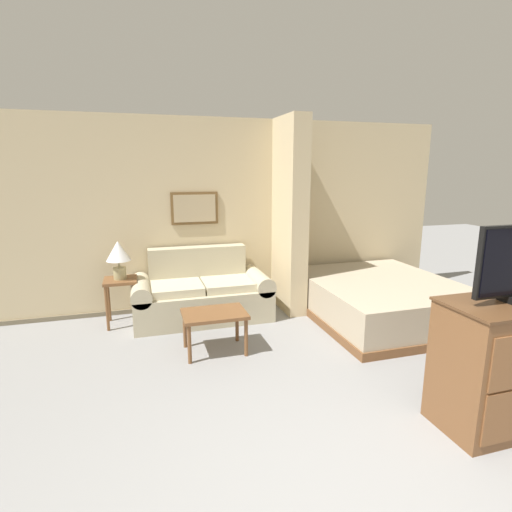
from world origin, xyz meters
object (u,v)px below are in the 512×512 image
Objects in this scene: table_lamp at (118,254)px; bed at (380,298)px; coffee_table at (214,317)px; couch at (202,294)px; tv_dresser at (509,364)px.

table_lamp is 0.23× the size of bed.
coffee_table is 1.40× the size of table_lamp.
table_lamp reaches higher than couch.
coffee_table is (-0.03, -1.06, 0.07)m from couch.
tv_dresser reaches higher than bed.
table_lamp reaches higher than tv_dresser.
tv_dresser reaches higher than couch.
table_lamp is at bearing 167.70° from bed.
coffee_table is 1.55m from table_lamp.
couch is 2.35m from bed.
bed is at bearing 80.49° from tv_dresser.
couch is 3.70× the size of table_lamp.
bed is (2.25, -0.67, -0.06)m from couch.
tv_dresser is at bearing -45.67° from table_lamp.
table_lamp is at bearing 134.33° from tv_dresser.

